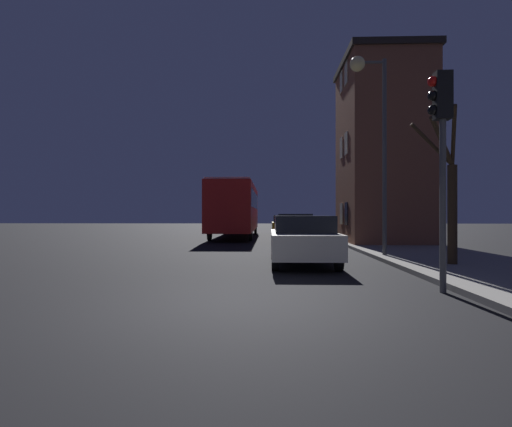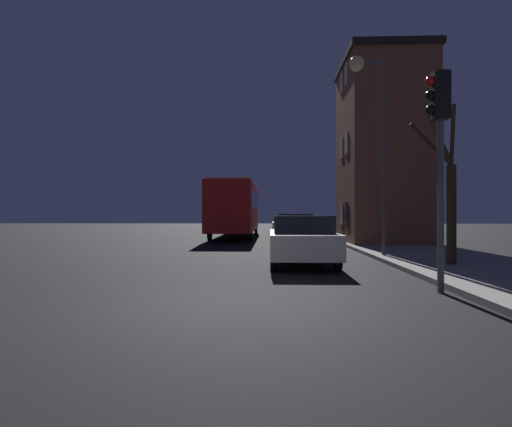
{
  "view_description": "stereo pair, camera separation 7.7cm",
  "coord_description": "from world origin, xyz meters",
  "px_view_note": "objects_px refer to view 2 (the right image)",
  "views": [
    {
      "loc": [
        0.5,
        -6.42,
        1.47
      ],
      "look_at": [
        -0.18,
        13.83,
        1.53
      ],
      "focal_mm": 28.0,
      "sensor_mm": 36.0,
      "label": 1
    },
    {
      "loc": [
        0.58,
        -6.41,
        1.47
      ],
      "look_at": [
        -0.18,
        13.83,
        1.53
      ],
      "focal_mm": 28.0,
      "sensor_mm": 36.0,
      "label": 2
    }
  ],
  "objects_px": {
    "streetlamp": "(370,109)",
    "traffic_light": "(439,134)",
    "bare_tree": "(449,196)",
    "bus": "(236,206)",
    "car_far_lane": "(284,224)",
    "car_near_lane": "(301,239)",
    "car_mid_lane": "(294,228)"
  },
  "relations": [
    {
      "from": "car_mid_lane",
      "to": "car_far_lane",
      "type": "bearing_deg",
      "value": 91.13
    },
    {
      "from": "bus",
      "to": "car_far_lane",
      "type": "height_order",
      "value": "bus"
    },
    {
      "from": "bus",
      "to": "car_far_lane",
      "type": "relative_size",
      "value": 2.88
    },
    {
      "from": "bare_tree",
      "to": "car_far_lane",
      "type": "distance_m",
      "value": 18.82
    },
    {
      "from": "car_mid_lane",
      "to": "car_far_lane",
      "type": "height_order",
      "value": "car_mid_lane"
    },
    {
      "from": "traffic_light",
      "to": "car_mid_lane",
      "type": "xyz_separation_m",
      "value": [
        -2.01,
        12.32,
        -2.19
      ]
    },
    {
      "from": "car_far_lane",
      "to": "bus",
      "type": "bearing_deg",
      "value": -135.65
    },
    {
      "from": "streetlamp",
      "to": "car_far_lane",
      "type": "distance_m",
      "value": 16.57
    },
    {
      "from": "bus",
      "to": "car_far_lane",
      "type": "xyz_separation_m",
      "value": [
        3.26,
        3.19,
        -1.3
      ]
    },
    {
      "from": "streetlamp",
      "to": "traffic_light",
      "type": "relative_size",
      "value": 1.6
    },
    {
      "from": "traffic_light",
      "to": "car_mid_lane",
      "type": "height_order",
      "value": "traffic_light"
    },
    {
      "from": "traffic_light",
      "to": "bare_tree",
      "type": "bearing_deg",
      "value": 63.61
    },
    {
      "from": "car_near_lane",
      "to": "car_mid_lane",
      "type": "bearing_deg",
      "value": 88.19
    },
    {
      "from": "bare_tree",
      "to": "car_mid_lane",
      "type": "xyz_separation_m",
      "value": [
        -3.66,
        8.99,
        -1.16
      ]
    },
    {
      "from": "streetlamp",
      "to": "car_near_lane",
      "type": "height_order",
      "value": "streetlamp"
    },
    {
      "from": "streetlamp",
      "to": "traffic_light",
      "type": "xyz_separation_m",
      "value": [
        -0.17,
        -5.87,
        -2.04
      ]
    },
    {
      "from": "bare_tree",
      "to": "bus",
      "type": "bearing_deg",
      "value": 115.05
    },
    {
      "from": "bus",
      "to": "car_mid_lane",
      "type": "distance_m",
      "value": 7.21
    },
    {
      "from": "car_near_lane",
      "to": "car_far_lane",
      "type": "xyz_separation_m",
      "value": [
        0.07,
        17.53,
        -0.0
      ]
    },
    {
      "from": "bus",
      "to": "car_mid_lane",
      "type": "bearing_deg",
      "value": -60.96
    },
    {
      "from": "car_mid_lane",
      "to": "car_far_lane",
      "type": "relative_size",
      "value": 0.97
    },
    {
      "from": "bus",
      "to": "car_near_lane",
      "type": "relative_size",
      "value": 2.67
    },
    {
      "from": "bus",
      "to": "car_near_lane",
      "type": "xyz_separation_m",
      "value": [
        3.19,
        -14.34,
        -1.3
      ]
    },
    {
      "from": "bare_tree",
      "to": "bus",
      "type": "relative_size",
      "value": 0.35
    },
    {
      "from": "traffic_light",
      "to": "car_near_lane",
      "type": "distance_m",
      "value": 5.26
    },
    {
      "from": "traffic_light",
      "to": "car_mid_lane",
      "type": "bearing_deg",
      "value": 99.25
    },
    {
      "from": "bus",
      "to": "car_mid_lane",
      "type": "height_order",
      "value": "bus"
    },
    {
      "from": "streetlamp",
      "to": "bus",
      "type": "xyz_separation_m",
      "value": [
        -5.62,
        12.65,
        -2.98
      ]
    },
    {
      "from": "streetlamp",
      "to": "bare_tree",
      "type": "relative_size",
      "value": 1.63
    },
    {
      "from": "car_near_lane",
      "to": "car_far_lane",
      "type": "height_order",
      "value": "car_near_lane"
    },
    {
      "from": "streetlamp",
      "to": "bus",
      "type": "relative_size",
      "value": 0.57
    },
    {
      "from": "streetlamp",
      "to": "car_near_lane",
      "type": "distance_m",
      "value": 5.2
    }
  ]
}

